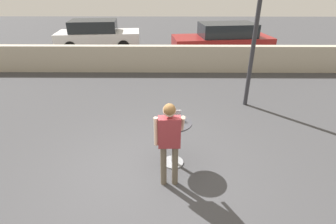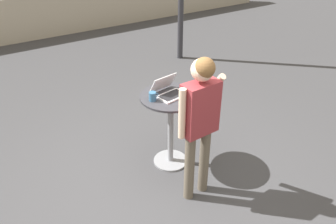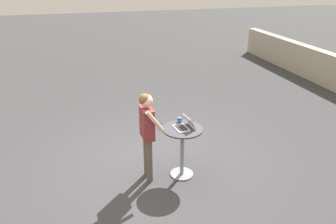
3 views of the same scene
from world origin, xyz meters
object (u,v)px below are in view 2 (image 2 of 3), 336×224
laptop (169,91)px  coffee_mug (153,96)px  cafe_table (171,118)px  standing_person (200,115)px

laptop → coffee_mug: 0.23m
coffee_mug → cafe_table: bearing=-3.6°
standing_person → coffee_mug: bearing=103.8°
coffee_mug → standing_person: 0.65m
laptop → standing_person: bearing=-96.1°
laptop → standing_person: standing_person is taller
laptop → coffee_mug: laptop is taller
cafe_table → standing_person: size_ratio=0.58×
laptop → standing_person: size_ratio=0.22×
standing_person → cafe_table: bearing=82.8°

